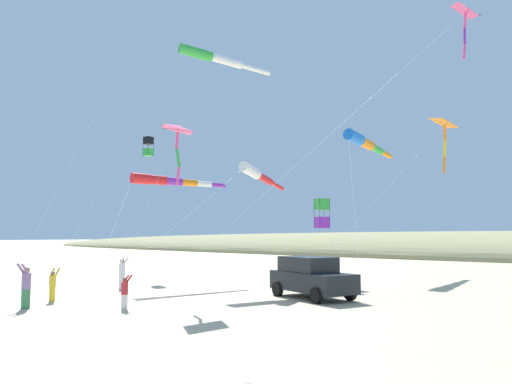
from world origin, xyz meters
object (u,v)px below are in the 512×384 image
Objects in this scene: kite_windsock_checkered_midright at (258,175)px; kite_delta_black_fish_shape at (466,12)px; person_bystander_far at (53,283)px; kite_windsock_striped_overhead at (213,57)px; kite_box_magenta_far_left at (148,147)px; kite_windsock_rainbow_low_near at (168,181)px; parked_car at (311,277)px; person_adult_flyer at (122,271)px; cooler_box at (338,288)px; kite_box_red_high_left at (322,213)px; kite_delta_teal_far_right at (445,123)px; kite_delta_orange_high_right at (178,130)px; person_child_grey_jacket at (26,284)px; person_child_green_jacket at (125,290)px; kite_windsock_small_distant at (365,143)px.

kite_delta_black_fish_shape is at bearing -98.61° from kite_windsock_checkered_midright.
kite_windsock_striped_overhead is at bearing 21.21° from person_bystander_far.
kite_box_magenta_far_left is 8.14m from kite_windsock_striped_overhead.
parked_car is at bearing -85.86° from kite_windsock_rainbow_low_near.
kite_delta_black_fish_shape is (3.73, -16.86, 10.19)m from person_adult_flyer.
kite_box_red_high_left is (3.21, 3.19, 3.92)m from cooler_box.
parked_car is at bearing -113.44° from kite_windsock_striped_overhead.
kite_delta_teal_far_right reaches higher than kite_delta_orange_high_right.
person_child_grey_jacket is 11.26m from kite_windsock_rainbow_low_near.
kite_delta_black_fish_shape is 1.45× the size of kite_delta_orange_high_right.
kite_windsock_striped_overhead is (5.55, 20.10, 4.82)m from kite_delta_black_fish_shape.
person_child_grey_jacket is at bearing 129.97° from person_child_green_jacket.
kite_delta_black_fish_shape reaches higher than kite_windsock_rainbow_low_near.
kite_windsock_checkered_midright is at bearing -61.24° from kite_windsock_rainbow_low_near.
person_child_green_jacket is 11.13m from kite_windsock_checkered_midright.
parked_car is 16.91m from kite_windsock_small_distant.
person_adult_flyer is at bearing 58.56° from person_child_green_jacket.
kite_delta_teal_far_right is 0.54× the size of kite_windsock_small_distant.
kite_box_red_high_left is 9.30m from kite_windsock_rainbow_low_near.
kite_delta_teal_far_right is (17.90, -9.47, 7.87)m from person_child_grey_jacket.
kite_windsock_rainbow_low_near is 15.52m from kite_windsock_small_distant.
kite_delta_black_fish_shape is (-7.73, -3.92, 2.31)m from kite_delta_teal_far_right.
parked_car is 0.30× the size of kite_windsock_checkered_midright.
person_child_green_jacket is at bearing -143.78° from kite_windsock_striped_overhead.
kite_delta_teal_far_right is at bearing -27.89° from person_child_grey_jacket.
cooler_box is 0.04× the size of kite_windsock_checkered_midright.
person_adult_flyer is 0.25× the size of kite_box_red_high_left.
kite_windsock_small_distant is at bearing -2.87° from person_child_grey_jacket.
kite_windsock_rainbow_low_near is (7.79, 2.30, 5.22)m from person_bystander_far.
person_bystander_far is 9.65m from kite_windsock_rainbow_low_near.
kite_box_magenta_far_left is at bearing 38.89° from person_child_grey_jacket.
kite_windsock_rainbow_low_near is (9.43, 3.55, 5.04)m from person_child_grey_jacket.
kite_windsock_striped_overhead is (15.72, 6.71, 15.00)m from person_child_grey_jacket.
kite_box_magenta_far_left is at bearing 87.00° from kite_windsock_checkered_midright.
kite_windsock_small_distant is (13.61, 4.99, 8.71)m from parked_car.
person_bystander_far is at bearing 148.09° from cooler_box.
kite_delta_black_fish_shape is 0.63× the size of kite_windsock_striped_overhead.
kite_delta_orange_high_right is (4.11, -3.21, 6.85)m from person_bystander_far.
person_bystander_far is 0.14× the size of kite_box_magenta_far_left.
kite_windsock_small_distant reaches higher than kite_delta_teal_far_right.
person_bystander_far is at bearing -140.86° from kite_box_magenta_far_left.
person_bystander_far is (1.64, 1.25, -0.18)m from person_child_grey_jacket.
kite_windsock_striped_overhead is at bearing 97.67° from kite_delta_teal_far_right.
kite_box_magenta_far_left reaches higher than kite_delta_orange_high_right.
kite_delta_teal_far_right is at bearing -75.75° from kite_box_red_high_left.
kite_windsock_checkered_midright is (6.27, 0.79, -1.43)m from kite_delta_orange_high_right.
kite_delta_teal_far_right is 17.82m from kite_windsock_striped_overhead.
kite_windsock_small_distant is at bearing 2.45° from kite_delta_orange_high_right.
person_adult_flyer is 19.00m from kite_delta_teal_far_right.
kite_windsock_striped_overhead is (5.59, 12.89, 15.01)m from parked_car.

